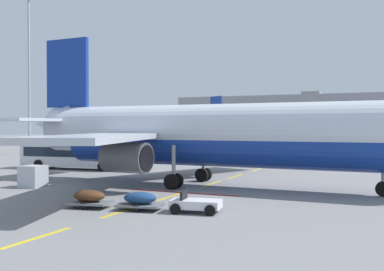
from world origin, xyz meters
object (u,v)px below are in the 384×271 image
(uld_cargo_container, at_px, (33,176))
(apron_light_mast_near, at_px, (29,55))
(airliner_foreground, at_px, (206,134))
(catering_truck, at_px, (102,148))
(baggage_train, at_px, (141,200))
(apron_shuttle_bus, at_px, (75,153))
(airliner_far_center, at_px, (187,131))

(uld_cargo_container, bearing_deg, apron_light_mast_near, 132.99)
(airliner_foreground, xyz_separation_m, catering_truck, (-23.25, 20.08, -2.30))
(baggage_train, xyz_separation_m, uld_cargo_container, (-12.18, 5.22, 0.28))
(apron_shuttle_bus, bearing_deg, airliner_far_center, 103.13)
(baggage_train, bearing_deg, airliner_far_center, 112.45)
(airliner_foreground, distance_m, apron_shuttle_bus, 19.63)
(airliner_foreground, height_order, baggage_train, airliner_foreground)
(airliner_foreground, distance_m, uld_cargo_container, 13.32)
(airliner_far_center, distance_m, apron_light_mast_near, 44.91)
(airliner_foreground, bearing_deg, airliner_far_center, 115.23)
(uld_cargo_container, bearing_deg, catering_truck, 114.28)
(apron_shuttle_bus, distance_m, apron_light_mast_near, 32.99)
(airliner_far_center, xyz_separation_m, baggage_train, (32.75, -79.25, -3.03))
(airliner_far_center, distance_m, apron_shuttle_bus, 62.35)
(apron_light_mast_near, bearing_deg, airliner_far_center, 77.80)
(apron_light_mast_near, bearing_deg, baggage_train, -41.53)
(catering_truck, height_order, baggage_train, catering_truck)
(apron_shuttle_bus, xyz_separation_m, baggage_train, (18.59, -18.55, -1.23))
(catering_truck, bearing_deg, airliner_far_center, 100.47)
(airliner_foreground, xyz_separation_m, airliner_far_center, (-32.15, 68.23, -0.39))
(airliner_foreground, bearing_deg, baggage_train, -86.90)
(catering_truck, bearing_deg, airliner_foreground, -40.82)
(airliner_far_center, distance_m, uld_cargo_container, 76.88)
(baggage_train, height_order, apron_light_mast_near, apron_light_mast_near)
(airliner_foreground, height_order, uld_cargo_container, airliner_foreground)
(baggage_train, distance_m, apron_light_mast_near, 58.03)
(catering_truck, distance_m, baggage_train, 39.21)
(airliner_foreground, distance_m, airliner_far_center, 75.43)
(apron_shuttle_bus, bearing_deg, catering_truck, 112.74)
(airliner_far_center, bearing_deg, airliner_foreground, -64.77)
(catering_truck, distance_m, apron_light_mast_near, 23.81)
(catering_truck, relative_size, uld_cargo_container, 4.22)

